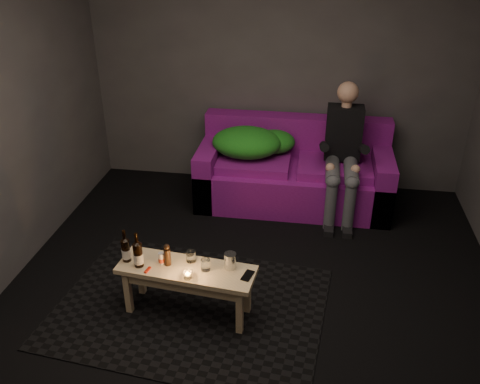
% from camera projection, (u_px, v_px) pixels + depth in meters
% --- Properties ---
extents(floor, '(4.50, 4.50, 0.00)m').
position_uv_depth(floor, '(248.00, 309.00, 3.93)').
color(floor, black).
rests_on(floor, ground).
extents(room, '(4.50, 4.50, 4.50)m').
position_uv_depth(room, '(259.00, 84.00, 3.56)').
color(room, silver).
rests_on(room, ground).
extents(rug, '(2.18, 1.68, 0.01)m').
position_uv_depth(rug, '(190.00, 307.00, 3.94)').
color(rug, black).
rests_on(rug, floor).
extents(sofa, '(1.96, 0.88, 0.84)m').
position_uv_depth(sofa, '(294.00, 174.00, 5.34)').
color(sofa, '#7E107B').
rests_on(sofa, floor).
extents(green_blanket, '(0.86, 0.59, 0.29)m').
position_uv_depth(green_blanket, '(251.00, 142.00, 5.24)').
color(green_blanket, '#178323').
rests_on(green_blanket, sofa).
extents(person, '(0.35, 0.81, 1.31)m').
position_uv_depth(person, '(343.00, 150.00, 4.96)').
color(person, black).
rests_on(person, sofa).
extents(coffee_table, '(1.04, 0.43, 0.42)m').
position_uv_depth(coffee_table, '(187.00, 276.00, 3.74)').
color(coffee_table, tan).
rests_on(coffee_table, rug).
extents(beer_bottle_a, '(0.07, 0.07, 0.26)m').
position_uv_depth(beer_bottle_a, '(126.00, 250.00, 3.74)').
color(beer_bottle_a, black).
rests_on(beer_bottle_a, coffee_table).
extents(beer_bottle_b, '(0.07, 0.07, 0.28)m').
position_uv_depth(beer_bottle_b, '(138.00, 254.00, 3.68)').
color(beer_bottle_b, black).
rests_on(beer_bottle_b, coffee_table).
extents(salt_shaker, '(0.05, 0.05, 0.09)m').
position_uv_depth(salt_shaker, '(161.00, 258.00, 3.73)').
color(salt_shaker, silver).
rests_on(salt_shaker, coffee_table).
extents(pepper_mill, '(0.07, 0.07, 0.13)m').
position_uv_depth(pepper_mill, '(167.00, 257.00, 3.71)').
color(pepper_mill, black).
rests_on(pepper_mill, coffee_table).
extents(tumbler_back, '(0.08, 0.08, 0.09)m').
position_uv_depth(tumbler_back, '(191.00, 256.00, 3.76)').
color(tumbler_back, white).
rests_on(tumbler_back, coffee_table).
extents(tealight, '(0.06, 0.06, 0.05)m').
position_uv_depth(tealight, '(188.00, 275.00, 3.59)').
color(tealight, white).
rests_on(tealight, coffee_table).
extents(tumbler_front, '(0.09, 0.09, 0.09)m').
position_uv_depth(tumbler_front, '(206.00, 265.00, 3.67)').
color(tumbler_front, white).
rests_on(tumbler_front, coffee_table).
extents(steel_cup, '(0.10, 0.10, 0.12)m').
position_uv_depth(steel_cup, '(230.00, 261.00, 3.68)').
color(steel_cup, '#B6B9BD').
rests_on(steel_cup, coffee_table).
extents(smartphone, '(0.09, 0.14, 0.01)m').
position_uv_depth(smartphone, '(248.00, 276.00, 3.62)').
color(smartphone, black).
rests_on(smartphone, coffee_table).
extents(red_lighter, '(0.03, 0.08, 0.01)m').
position_uv_depth(red_lighter, '(148.00, 270.00, 3.67)').
color(red_lighter, red).
rests_on(red_lighter, coffee_table).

